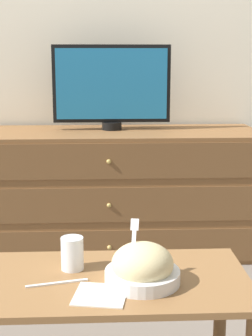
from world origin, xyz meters
TOP-DOWN VIEW (x-y plane):
  - ground_plane at (0.00, 0.00)m, footprint 12.00×12.00m
  - wall_back at (0.00, 0.03)m, footprint 12.00×0.05m
  - dresser at (0.06, -0.30)m, footprint 1.68×0.56m
  - tv at (0.09, -0.24)m, footprint 0.65×0.11m
  - coffee_table at (0.00, -1.68)m, footprint 0.94×0.45m
  - takeout_bowl at (0.14, -1.71)m, footprint 0.22×0.22m
  - drink_cup at (-0.07, -1.60)m, footprint 0.07×0.07m
  - napkin at (0.02, -1.79)m, footprint 0.17×0.17m
  - knife at (-0.11, -1.71)m, footprint 0.18×0.05m

SIDE VIEW (x-z plane):
  - ground_plane at x=0.00m, z-range 0.00..0.00m
  - dresser at x=0.06m, z-range 0.00..0.69m
  - coffee_table at x=0.00m, z-range 0.15..0.59m
  - napkin at x=0.02m, z-range 0.44..0.45m
  - knife at x=-0.11m, z-range 0.44..0.45m
  - drink_cup at x=-0.07m, z-range 0.44..0.54m
  - takeout_bowl at x=0.14m, z-range 0.40..0.58m
  - tv at x=0.09m, z-range 0.70..1.17m
  - wall_back at x=0.00m, z-range 0.00..2.60m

